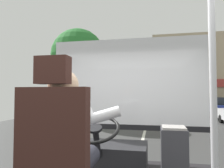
{
  "coord_description": "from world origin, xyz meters",
  "views": [
    {
      "loc": [
        0.43,
        -1.74,
        1.75
      ],
      "look_at": [
        -0.17,
        1.25,
        1.89
      ],
      "focal_mm": 33.33,
      "sensor_mm": 36.0,
      "label": 1
    }
  ],
  "objects_px": {
    "fare_box": "(174,166)",
    "handrail_pole": "(214,108)",
    "bus_driver": "(66,138)",
    "parked_car_blue": "(219,107)",
    "steering_console": "(104,158)",
    "driver_seat": "(59,168)"
  },
  "relations": [
    {
      "from": "handrail_pole",
      "to": "bus_driver",
      "type": "bearing_deg",
      "value": 179.77
    },
    {
      "from": "driver_seat",
      "to": "steering_console",
      "type": "height_order",
      "value": "driver_seat"
    },
    {
      "from": "steering_console",
      "to": "fare_box",
      "type": "distance_m",
      "value": 1.02
    },
    {
      "from": "driver_seat",
      "to": "steering_console",
      "type": "distance_m",
      "value": 1.34
    },
    {
      "from": "handrail_pole",
      "to": "fare_box",
      "type": "xyz_separation_m",
      "value": [
        -0.2,
        0.62,
        -0.59
      ]
    },
    {
      "from": "fare_box",
      "to": "handrail_pole",
      "type": "bearing_deg",
      "value": -72.31
    },
    {
      "from": "driver_seat",
      "to": "parked_car_blue",
      "type": "xyz_separation_m",
      "value": [
        5.34,
        15.26,
        -0.48
      ]
    },
    {
      "from": "bus_driver",
      "to": "steering_console",
      "type": "bearing_deg",
      "value": 90.0
    },
    {
      "from": "steering_console",
      "to": "handrail_pole",
      "type": "xyz_separation_m",
      "value": [
        1.02,
        -1.19,
        0.74
      ]
    },
    {
      "from": "driver_seat",
      "to": "bus_driver",
      "type": "relative_size",
      "value": 1.63
    },
    {
      "from": "handrail_pole",
      "to": "fare_box",
      "type": "bearing_deg",
      "value": 107.69
    },
    {
      "from": "bus_driver",
      "to": "parked_car_blue",
      "type": "distance_m",
      "value": 16.07
    },
    {
      "from": "fare_box",
      "to": "driver_seat",
      "type": "bearing_deg",
      "value": -138.59
    },
    {
      "from": "driver_seat",
      "to": "fare_box",
      "type": "xyz_separation_m",
      "value": [
        0.82,
        0.73,
        -0.18
      ]
    },
    {
      "from": "steering_console",
      "to": "parked_car_blue",
      "type": "distance_m",
      "value": 14.94
    },
    {
      "from": "driver_seat",
      "to": "handrail_pole",
      "type": "height_order",
      "value": "handrail_pole"
    },
    {
      "from": "steering_console",
      "to": "handrail_pole",
      "type": "height_order",
      "value": "handrail_pole"
    },
    {
      "from": "fare_box",
      "to": "parked_car_blue",
      "type": "distance_m",
      "value": 15.22
    },
    {
      "from": "steering_console",
      "to": "parked_car_blue",
      "type": "xyz_separation_m",
      "value": [
        5.34,
        13.96,
        -0.16
      ]
    },
    {
      "from": "driver_seat",
      "to": "fare_box",
      "type": "relative_size",
      "value": 1.75
    },
    {
      "from": "steering_console",
      "to": "handrail_pole",
      "type": "bearing_deg",
      "value": -49.52
    },
    {
      "from": "handrail_pole",
      "to": "parked_car_blue",
      "type": "height_order",
      "value": "handrail_pole"
    }
  ]
}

